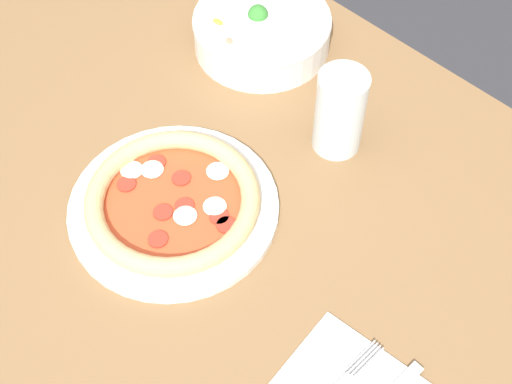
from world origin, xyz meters
TOP-DOWN VIEW (x-y plane):
  - dining_table at (0.00, 0.00)m, footprint 1.20×0.90m
  - pizza at (0.02, -0.03)m, footprint 0.28×0.28m
  - bowl at (-0.12, 0.28)m, footprint 0.22×0.22m
  - glass at (0.10, 0.21)m, footprint 0.07×0.07m

SIDE VIEW (x-z plane):
  - dining_table at x=0.00m, z-range 0.27..1.05m
  - pizza at x=0.02m, z-range 0.77..0.81m
  - bowl at x=-0.12m, z-range 0.77..0.84m
  - glass at x=0.10m, z-range 0.77..0.90m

